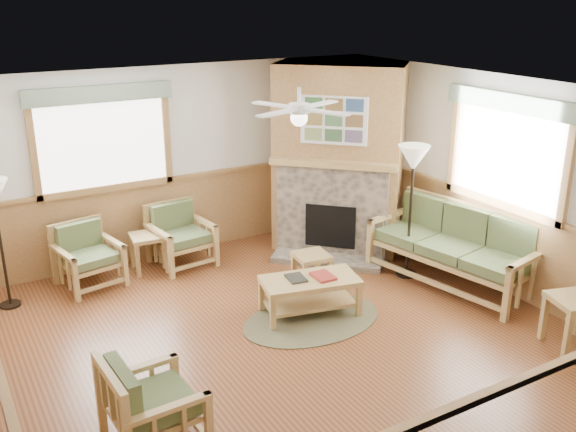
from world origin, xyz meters
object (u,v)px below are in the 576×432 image
sofa (452,248)px  end_table_chairs (149,252)px  armchair_back_right (181,236)px  floor_lamp_right (410,212)px  armchair_left (153,402)px  footstool (312,267)px  armchair_back_left (88,256)px  floor_lamp_left (1,245)px  end_table_sofa (574,322)px  coffee_table (310,296)px

sofa → end_table_chairs: size_ratio=4.19×
armchair_back_right → floor_lamp_right: 3.14m
armchair_left → footstool: size_ratio=1.92×
armchair_back_left → floor_lamp_left: (-1.00, -0.09, 0.40)m
end_table_sofa → armchair_back_right: bearing=123.8°
armchair_left → floor_lamp_right: size_ratio=0.46×
armchair_back_left → end_table_sofa: 5.84m
end_table_chairs → armchair_back_left: bearing=-174.6°
sofa → end_table_chairs: 4.06m
armchair_back_left → end_table_sofa: (4.10, -4.16, -0.12)m
armchair_back_right → floor_lamp_left: (-2.29, -0.13, 0.38)m
end_table_chairs → floor_lamp_right: floor_lamp_right is taller
sofa → end_table_chairs: (-3.27, 2.39, -0.24)m
armchair_back_right → floor_lamp_left: 2.33m
floor_lamp_left → floor_lamp_right: (4.77, -1.75, 0.10)m
armchair_left → end_table_chairs: (1.15, 3.50, -0.16)m
armchair_left → end_table_chairs: 3.69m
end_table_sofa → armchair_back_left: bearing=134.6°
end_table_chairs → floor_lamp_left: size_ratio=0.32×
armchair_left → sofa: bearing=-78.6°
armchair_back_right → end_table_chairs: bearing=168.4°
armchair_back_right → coffee_table: 2.28m
armchair_back_left → armchair_back_right: (1.29, 0.04, 0.02)m
armchair_back_left → armchair_left: bearing=-106.2°
end_table_chairs → floor_lamp_right: (2.94, -1.91, 0.64)m
end_table_sofa → floor_lamp_left: size_ratio=0.36×
armchair_back_left → end_table_chairs: armchair_back_left is taller
coffee_table → footstool: size_ratio=2.63×
coffee_table → floor_lamp_left: floor_lamp_left is taller
armchair_left → end_table_sofa: (4.42, -0.73, -0.13)m
armchair_back_left → armchair_back_right: 1.29m
armchair_back_right → floor_lamp_left: bearing=176.4°
armchair_back_left → floor_lamp_right: bearing=-36.8°
coffee_table → floor_lamp_left: (-3.06, 2.01, 0.58)m
sofa → floor_lamp_right: floor_lamp_right is taller
sofa → end_table_chairs: sofa is taller
sofa → coffee_table: sofa is taller
armchair_back_right → floor_lamp_right: bearing=-43.9°
floor_lamp_right → coffee_table: bearing=-171.2°
end_table_sofa → floor_lamp_left: bearing=141.4°
coffee_table → footstool: coffee_table is taller
footstool → armchair_back_left: bearing=152.6°
end_table_sofa → floor_lamp_right: bearing=98.1°
sofa → end_table_sofa: size_ratio=3.76×
footstool → end_table_sofa: bearing=-61.6°
armchair_back_left → coffee_table: (2.05, -2.10, -0.18)m
sofa → floor_lamp_right: (-0.33, 0.48, 0.40)m
end_table_chairs → armchair_left: bearing=-108.1°
floor_lamp_left → end_table_sofa: bearing=-38.6°
armchair_back_right → floor_lamp_left: size_ratio=0.53×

